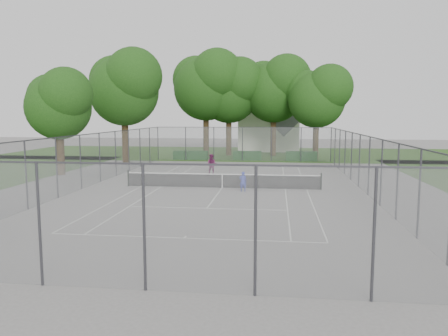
# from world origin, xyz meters

# --- Properties ---
(ground) EXTENTS (120.00, 120.00, 0.00)m
(ground) POSITION_xyz_m (0.00, 0.00, 0.00)
(ground) COLOR slate
(ground) RESTS_ON ground
(grass_far) EXTENTS (60.00, 20.00, 0.00)m
(grass_far) POSITION_xyz_m (0.00, 26.00, 0.00)
(grass_far) COLOR #254A15
(grass_far) RESTS_ON ground
(court_markings) EXTENTS (11.03, 23.83, 0.01)m
(court_markings) POSITION_xyz_m (0.00, 0.00, 0.01)
(court_markings) COLOR silver
(court_markings) RESTS_ON ground
(tennis_net) EXTENTS (12.87, 0.10, 1.10)m
(tennis_net) POSITION_xyz_m (0.00, 0.00, 0.51)
(tennis_net) COLOR black
(tennis_net) RESTS_ON ground
(perimeter_fence) EXTENTS (18.08, 34.08, 3.52)m
(perimeter_fence) POSITION_xyz_m (0.00, 0.00, 1.81)
(perimeter_fence) COLOR #38383D
(perimeter_fence) RESTS_ON ground
(tree_far_left) EXTENTS (8.52, 7.78, 12.25)m
(tree_far_left) POSITION_xyz_m (-4.61, 22.45, 8.42)
(tree_far_left) COLOR #312212
(tree_far_left) RESTS_ON ground
(tree_far_midleft) EXTENTS (7.90, 7.21, 11.35)m
(tree_far_midleft) POSITION_xyz_m (-2.01, 23.12, 7.80)
(tree_far_midleft) COLOR #312212
(tree_far_midleft) RESTS_ON ground
(tree_far_midright) EXTENTS (8.07, 7.37, 11.60)m
(tree_far_midright) POSITION_xyz_m (3.23, 23.22, 7.97)
(tree_far_midright) COLOR #312212
(tree_far_midright) RESTS_ON ground
(tree_far_right) EXTENTS (7.00, 6.39, 10.07)m
(tree_far_right) POSITION_xyz_m (7.81, 19.88, 6.92)
(tree_far_right) COLOR #312212
(tree_far_right) RESTS_ON ground
(tree_side_back) EXTENTS (7.71, 7.04, 11.09)m
(tree_side_back) POSITION_xyz_m (-11.14, 13.11, 7.62)
(tree_side_back) COLOR #312212
(tree_side_back) RESTS_ON ground
(tree_side_front) EXTENTS (5.87, 5.36, 8.44)m
(tree_side_front) POSITION_xyz_m (-13.55, 4.74, 5.79)
(tree_side_front) COLOR #312212
(tree_side_front) RESTS_ON ground
(hedge_left) EXTENTS (3.67, 1.10, 0.92)m
(hedge_left) POSITION_xyz_m (-5.66, 17.88, 0.46)
(hedge_left) COLOR #144117
(hedge_left) RESTS_ON ground
(hedge_mid) EXTENTS (3.01, 0.86, 0.95)m
(hedge_mid) POSITION_xyz_m (0.44, 18.16, 0.47)
(hedge_mid) COLOR #144117
(hedge_mid) RESTS_ON ground
(hedge_right) EXTENTS (3.23, 1.18, 0.97)m
(hedge_right) POSITION_xyz_m (6.12, 18.00, 0.48)
(hedge_right) COLOR #144117
(hedge_right) RESTS_ON ground
(house) EXTENTS (7.82, 6.06, 9.74)m
(house) POSITION_xyz_m (2.47, 30.86, 3.92)
(house) COLOR white
(house) RESTS_ON ground
(girl_player) EXTENTS (0.50, 0.36, 1.27)m
(girl_player) POSITION_xyz_m (1.46, -1.20, 0.63)
(girl_player) COLOR #2C38A8
(girl_player) RESTS_ON ground
(woman_player) EXTENTS (0.88, 0.72, 1.70)m
(woman_player) POSITION_xyz_m (-1.56, 5.89, 0.85)
(woman_player) COLOR #68224F
(woman_player) RESTS_ON ground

